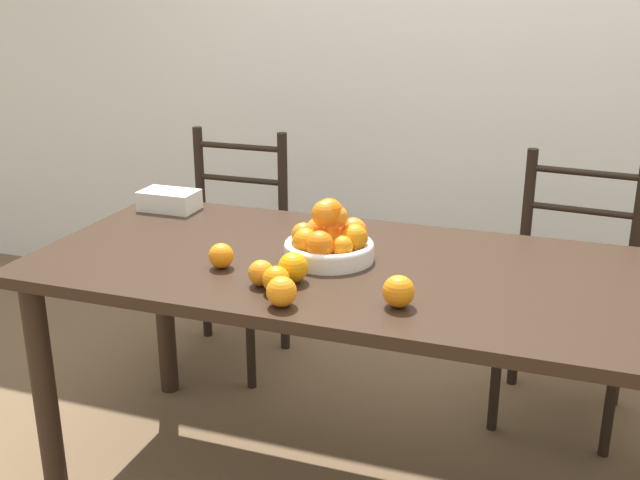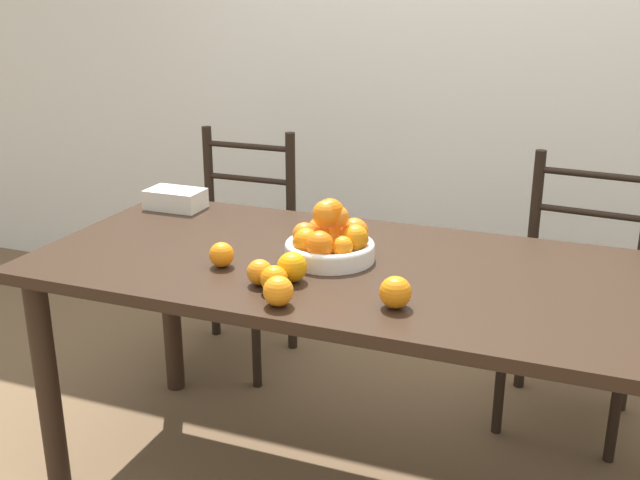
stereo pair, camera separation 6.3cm
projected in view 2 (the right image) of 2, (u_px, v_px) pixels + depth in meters
wall_back at (473, 38)px, 3.20m from camera, size 8.00×0.06×2.60m
dining_table at (368, 296)px, 2.15m from camera, size 1.95×0.85×0.76m
fruit_bowl at (330, 240)px, 2.15m from camera, size 0.26×0.26×0.18m
orange_loose_0 at (274, 279)px, 1.93m from camera, size 0.07×0.07×0.07m
orange_loose_1 at (395, 292)px, 1.83m from camera, size 0.08×0.08×0.08m
orange_loose_2 at (278, 291)px, 1.85m from camera, size 0.08×0.08×0.08m
orange_loose_3 at (292, 267)px, 2.00m from camera, size 0.08×0.08×0.08m
orange_loose_4 at (222, 255)px, 2.10m from camera, size 0.07×0.07×0.07m
orange_loose_5 at (260, 272)px, 1.98m from camera, size 0.07×0.07×0.07m
chair_left at (236, 252)px, 3.09m from camera, size 0.42×0.40×0.95m
chair_right at (575, 299)px, 2.63m from camera, size 0.46×0.44×0.95m
book_stack at (176, 199)px, 2.65m from camera, size 0.20×0.12×0.07m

